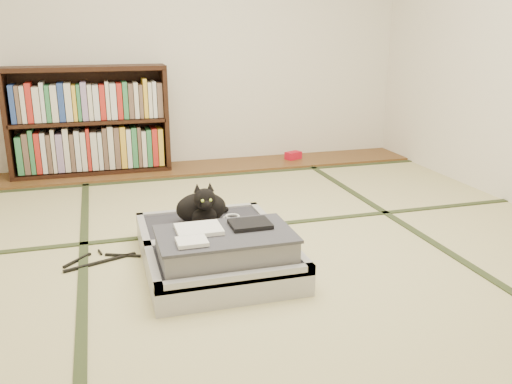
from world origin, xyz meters
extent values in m
plane|color=#CAB987|center=(0.00, 0.00, 0.00)|extent=(4.50, 4.50, 0.00)
cube|color=brown|center=(0.00, 2.00, 0.01)|extent=(4.00, 0.50, 0.02)
cube|color=red|center=(0.92, 2.03, 0.06)|extent=(0.17, 0.14, 0.07)
plane|color=silver|center=(0.00, 2.25, 1.20)|extent=(4.00, 0.00, 4.00)
cube|color=#2D381E|center=(-1.00, 0.00, 0.00)|extent=(0.05, 4.50, 0.01)
cube|color=#2D381E|center=(1.00, 0.00, 0.00)|extent=(0.05, 4.50, 0.01)
cube|color=#2D381E|center=(0.00, 0.40, 0.00)|extent=(4.00, 0.05, 0.01)
cube|color=#2D381E|center=(0.00, 1.70, 0.00)|extent=(4.00, 0.05, 0.01)
cube|color=black|center=(-1.58, 2.07, 0.47)|extent=(0.04, 0.30, 0.85)
cube|color=black|center=(-0.29, 2.07, 0.47)|extent=(0.04, 0.30, 0.85)
cube|color=black|center=(-0.93, 2.07, 0.03)|extent=(1.33, 0.30, 0.04)
cube|color=black|center=(-0.93, 2.07, 0.91)|extent=(1.33, 0.30, 0.04)
cube|color=black|center=(-0.93, 2.07, 0.47)|extent=(1.27, 0.30, 0.03)
cube|color=black|center=(-0.93, 2.21, 0.47)|extent=(1.33, 0.02, 0.85)
cube|color=gray|center=(-0.93, 2.05, 0.25)|extent=(1.19, 0.21, 0.36)
cube|color=gray|center=(-0.93, 2.05, 0.66)|extent=(1.19, 0.21, 0.32)
cube|color=#9E9FA2|center=(-0.31, -0.34, 0.07)|extent=(0.75, 0.50, 0.13)
cube|color=#2A2B32|center=(-0.31, -0.34, 0.10)|extent=(0.67, 0.42, 0.10)
cube|color=#9E9FA2|center=(-0.31, -0.57, 0.14)|extent=(0.75, 0.04, 0.05)
cube|color=#9E9FA2|center=(-0.31, -0.11, 0.14)|extent=(0.75, 0.04, 0.05)
cube|color=#9E9FA2|center=(-0.67, -0.34, 0.14)|extent=(0.04, 0.50, 0.05)
cube|color=#9E9FA2|center=(0.05, -0.34, 0.14)|extent=(0.04, 0.50, 0.05)
cube|color=#9E9FA2|center=(-0.31, 0.16, 0.07)|extent=(0.75, 0.50, 0.13)
cube|color=#2A2B32|center=(-0.31, 0.16, 0.10)|extent=(0.67, 0.42, 0.10)
cube|color=#9E9FA2|center=(-0.31, -0.07, 0.14)|extent=(0.75, 0.04, 0.05)
cube|color=#9E9FA2|center=(-0.31, 0.40, 0.14)|extent=(0.75, 0.04, 0.05)
cube|color=#9E9FA2|center=(-0.67, 0.16, 0.14)|extent=(0.04, 0.50, 0.05)
cube|color=#9E9FA2|center=(0.05, 0.16, 0.14)|extent=(0.04, 0.50, 0.05)
cylinder|color=black|center=(-0.31, -0.09, 0.14)|extent=(0.68, 0.02, 0.02)
cube|color=gray|center=(-0.31, -0.34, 0.19)|extent=(0.64, 0.39, 0.13)
cube|color=#393941|center=(-0.31, -0.34, 0.27)|extent=(0.66, 0.41, 0.02)
cube|color=white|center=(-0.43, -0.29, 0.29)|extent=(0.22, 0.18, 0.02)
cube|color=black|center=(-0.17, -0.29, 0.29)|extent=(0.20, 0.16, 0.02)
cube|color=white|center=(-0.49, -0.44, 0.29)|extent=(0.14, 0.12, 0.02)
cube|color=white|center=(-0.53, -0.58, 0.07)|extent=(0.06, 0.01, 0.04)
cube|color=white|center=(-0.41, -0.58, 0.06)|extent=(0.05, 0.01, 0.04)
cube|color=orange|center=(-0.06, -0.58, 0.07)|extent=(0.05, 0.01, 0.04)
cube|color=#197F33|center=(-0.13, -0.58, 0.09)|extent=(0.04, 0.01, 0.03)
ellipsoid|color=black|center=(-0.33, 0.18, 0.23)|extent=(0.29, 0.19, 0.18)
ellipsoid|color=black|center=(-0.33, 0.10, 0.21)|extent=(0.14, 0.10, 0.10)
ellipsoid|color=black|center=(-0.33, 0.07, 0.32)|extent=(0.12, 0.11, 0.12)
sphere|color=black|center=(-0.33, 0.02, 0.30)|extent=(0.06, 0.06, 0.06)
cone|color=black|center=(-0.37, 0.09, 0.39)|extent=(0.04, 0.05, 0.06)
cone|color=black|center=(-0.29, 0.09, 0.39)|extent=(0.04, 0.05, 0.06)
sphere|color=#A5BF33|center=(-0.35, 0.01, 0.33)|extent=(0.02, 0.02, 0.02)
sphere|color=#A5BF33|center=(-0.31, 0.01, 0.33)|extent=(0.02, 0.02, 0.02)
cylinder|color=black|center=(-0.23, 0.27, 0.17)|extent=(0.18, 0.11, 0.03)
torus|color=white|center=(-0.15, 0.19, 0.15)|extent=(0.10, 0.10, 0.01)
torus|color=white|center=(-0.14, 0.19, 0.16)|extent=(0.09, 0.09, 0.01)
cube|color=black|center=(-0.91, 0.09, 0.01)|extent=(0.39, 0.16, 0.01)
cube|color=black|center=(-1.03, 0.15, 0.01)|extent=(0.15, 0.16, 0.01)
cube|color=black|center=(-0.79, 0.15, 0.01)|extent=(0.19, 0.09, 0.01)
cylinder|color=black|center=(-0.91, 0.23, 0.01)|extent=(0.03, 0.07, 0.01)
camera|label=1|loc=(-0.86, -2.75, 1.23)|focal=38.00mm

